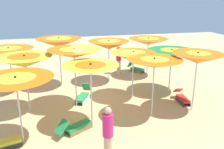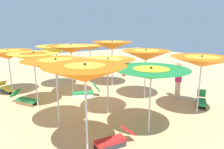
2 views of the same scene
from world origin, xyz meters
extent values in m
cube|color=#D1B57F|center=(0.00, 0.00, -0.02)|extent=(36.80, 36.80, 0.04)
cylinder|color=silver|center=(3.13, 2.82, 0.99)|extent=(0.05, 0.05, 1.98)
cone|color=orange|center=(3.13, 2.82, 1.98)|extent=(2.22, 2.22, 0.41)
cone|color=yellow|center=(3.13, 2.82, 2.08)|extent=(1.17, 1.17, 0.21)
sphere|color=black|center=(3.13, 2.82, 2.21)|extent=(0.07, 0.07, 0.07)
cylinder|color=silver|center=(0.82, 2.17, 1.04)|extent=(0.05, 0.05, 2.09)
cone|color=yellow|center=(0.82, 2.17, 2.09)|extent=(1.95, 1.95, 0.33)
cone|color=orange|center=(0.82, 2.17, 2.17)|extent=(1.08, 1.08, 0.18)
sphere|color=black|center=(0.82, 2.17, 2.28)|extent=(0.07, 0.07, 0.07)
cylinder|color=silver|center=(-1.55, 2.05, 1.06)|extent=(0.05, 0.05, 2.12)
cone|color=orange|center=(-1.55, 2.05, 2.12)|extent=(2.04, 2.04, 0.32)
cone|color=yellow|center=(-1.55, 2.05, 2.21)|extent=(1.03, 1.03, 0.16)
sphere|color=black|center=(-1.55, 2.05, 2.31)|extent=(0.07, 0.07, 0.07)
cylinder|color=silver|center=(-3.37, 1.94, 1.09)|extent=(0.05, 0.05, 2.18)
cone|color=orange|center=(-3.37, 1.94, 2.18)|extent=(1.97, 1.97, 0.40)
cone|color=yellow|center=(-3.37, 1.94, 2.29)|extent=(0.95, 0.95, 0.19)
sphere|color=black|center=(-3.37, 1.94, 2.41)|extent=(0.07, 0.07, 0.07)
cylinder|color=silver|center=(3.10, 0.51, 1.04)|extent=(0.05, 0.05, 2.07)
cone|color=yellow|center=(3.10, 0.51, 2.07)|extent=(2.11, 2.11, 0.45)
cone|color=orange|center=(3.10, 0.51, 2.17)|extent=(1.22, 1.22, 0.26)
sphere|color=black|center=(3.10, 0.51, 2.32)|extent=(0.07, 0.07, 0.07)
cylinder|color=silver|center=(1.20, 0.43, 1.14)|extent=(0.05, 0.05, 2.28)
cone|color=orange|center=(1.20, 0.43, 2.28)|extent=(2.13, 2.13, 0.35)
cone|color=yellow|center=(1.20, 0.43, 2.36)|extent=(1.15, 1.15, 0.19)
sphere|color=black|center=(1.20, 0.43, 2.48)|extent=(0.07, 0.07, 0.07)
cylinder|color=silver|center=(-1.40, 0.08, 0.96)|extent=(0.05, 0.05, 1.92)
cone|color=orange|center=(-1.40, 0.08, 1.92)|extent=(2.00, 2.00, 0.40)
cone|color=yellow|center=(-1.40, 0.08, 2.02)|extent=(1.05, 1.05, 0.21)
sphere|color=black|center=(-1.40, 0.08, 2.15)|extent=(0.07, 0.07, 0.07)
cylinder|color=silver|center=(-3.38, -0.17, 0.96)|extent=(0.05, 0.05, 1.91)
cone|color=#1E8C38|center=(-3.38, -0.17, 1.91)|extent=(2.22, 2.22, 0.31)
cone|color=yellow|center=(-3.38, -0.17, 2.00)|extent=(1.08, 1.08, 0.15)
sphere|color=black|center=(-3.38, -0.17, 2.10)|extent=(0.07, 0.07, 0.07)
cylinder|color=silver|center=(4.05, -1.99, 0.99)|extent=(0.05, 0.05, 1.99)
cone|color=orange|center=(4.05, -1.99, 1.99)|extent=(2.28, 2.28, 0.30)
cone|color=yellow|center=(4.05, -1.99, 2.07)|extent=(1.20, 1.20, 0.16)
sphere|color=black|center=(4.05, -1.99, 2.17)|extent=(0.07, 0.07, 0.07)
cylinder|color=silver|center=(1.71, -2.15, 1.14)|extent=(0.05, 0.05, 2.28)
cone|color=orange|center=(1.71, -2.15, 2.28)|extent=(2.22, 2.22, 0.44)
cone|color=yellow|center=(1.71, -2.15, 2.38)|extent=(1.26, 1.26, 0.25)
sphere|color=black|center=(1.71, -2.15, 2.53)|extent=(0.07, 0.07, 0.07)
cylinder|color=silver|center=(-0.84, -2.29, 1.01)|extent=(0.05, 0.05, 2.02)
cone|color=orange|center=(-0.84, -2.29, 2.02)|extent=(2.16, 2.16, 0.45)
cone|color=yellow|center=(-0.84, -2.29, 2.12)|extent=(1.21, 1.21, 0.25)
sphere|color=black|center=(-0.84, -2.29, 2.27)|extent=(0.07, 0.07, 0.07)
cylinder|color=silver|center=(-3.26, -2.81, 1.01)|extent=(0.05, 0.05, 2.01)
cone|color=orange|center=(-3.26, -2.81, 2.01)|extent=(2.24, 2.24, 0.37)
cone|color=yellow|center=(-3.26, -2.81, 2.10)|extent=(1.22, 1.22, 0.20)
sphere|color=black|center=(-3.26, -2.81, 2.23)|extent=(0.07, 0.07, 0.07)
cube|color=#333338|center=(-3.51, 1.26, 0.07)|extent=(0.11, 0.84, 0.14)
cube|color=#333338|center=(-3.19, 1.23, 0.07)|extent=(0.11, 0.84, 0.14)
cube|color=red|center=(-3.35, 1.24, 0.19)|extent=(0.40, 0.87, 0.10)
cube|color=red|center=(-3.41, 0.66, 0.36)|extent=(0.35, 0.38, 0.29)
cube|color=olive|center=(-3.08, -3.68, 0.07)|extent=(0.51, 0.70, 0.14)
cube|color=olive|center=(-2.79, -3.47, 0.07)|extent=(0.51, 0.70, 0.14)
cube|color=green|center=(-2.93, -3.58, 0.19)|extent=(0.77, 0.89, 0.10)
cube|color=green|center=(-2.63, -4.01, 0.43)|extent=(0.45, 0.43, 0.40)
cube|color=silver|center=(0.77, 0.11, 0.07)|extent=(0.45, 0.90, 0.14)
cube|color=silver|center=(1.08, -0.04, 0.07)|extent=(0.45, 0.90, 0.14)
cube|color=green|center=(0.92, 0.04, 0.19)|extent=(0.73, 1.03, 0.10)
cube|color=green|center=(0.65, -0.54, 0.46)|extent=(0.46, 0.46, 0.46)
cube|color=#333338|center=(3.68, 2.80, 0.07)|extent=(0.91, 0.29, 0.14)
cube|color=#333338|center=(3.59, 3.13, 0.07)|extent=(0.91, 0.29, 0.14)
cube|color=yellow|center=(3.64, 2.97, 0.19)|extent=(1.00, 0.58, 0.10)
cube|color=olive|center=(1.43, 2.34, 0.07)|extent=(0.84, 0.54, 0.14)
cube|color=olive|center=(1.25, 2.63, 0.07)|extent=(0.84, 0.54, 0.14)
cube|color=green|center=(1.34, 2.48, 0.19)|extent=(1.01, 0.80, 0.10)
cube|color=green|center=(1.91, 2.84, 0.41)|extent=(0.53, 0.51, 0.39)
cylinder|color=beige|center=(-1.72, -3.53, 0.41)|extent=(0.24, 0.24, 0.82)
cylinder|color=#D82672|center=(-1.72, -3.53, 1.18)|extent=(0.30, 0.30, 0.72)
sphere|color=beige|center=(-1.72, -3.53, 1.65)|extent=(0.22, 0.22, 0.22)
cylinder|color=#D8A87F|center=(0.69, 4.24, 0.38)|extent=(0.24, 0.24, 0.76)
cylinder|color=#D82672|center=(0.69, 4.24, 1.09)|extent=(0.30, 0.30, 0.66)
sphere|color=#D8A87F|center=(0.69, 4.24, 1.52)|extent=(0.21, 0.21, 0.21)
sphere|color=red|center=(3.28, -4.15, 0.14)|extent=(0.27, 0.27, 0.27)
camera|label=1|loc=(1.96, 9.97, 4.42)|focal=38.82mm
camera|label=2|loc=(-7.59, 3.96, 3.23)|focal=32.59mm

